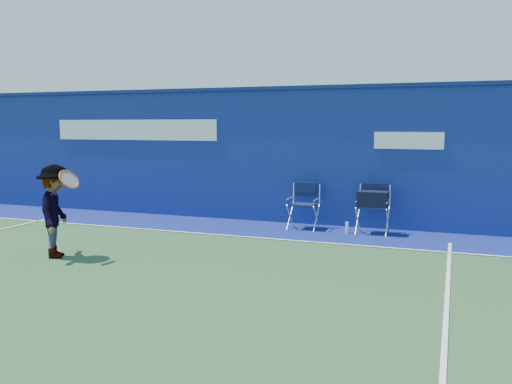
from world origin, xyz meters
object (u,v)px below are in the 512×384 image
(directors_chair_right, at_px, (373,213))
(water_bottle, at_px, (347,228))
(directors_chair_left, at_px, (304,214))
(tennis_player, at_px, (56,211))

(directors_chair_right, relative_size, water_bottle, 4.26)
(directors_chair_right, bearing_deg, water_bottle, -163.97)
(directors_chair_left, bearing_deg, directors_chair_right, -1.20)
(water_bottle, xyz_separation_m, tennis_player, (-4.23, -3.68, 0.67))
(tennis_player, bearing_deg, water_bottle, 41.03)
(directors_chair_right, bearing_deg, tennis_player, -141.02)
(water_bottle, bearing_deg, directors_chair_right, 16.03)
(directors_chair_left, height_order, directors_chair_right, directors_chair_right)
(directors_chair_right, height_order, tennis_player, tennis_player)
(tennis_player, bearing_deg, directors_chair_left, 49.81)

